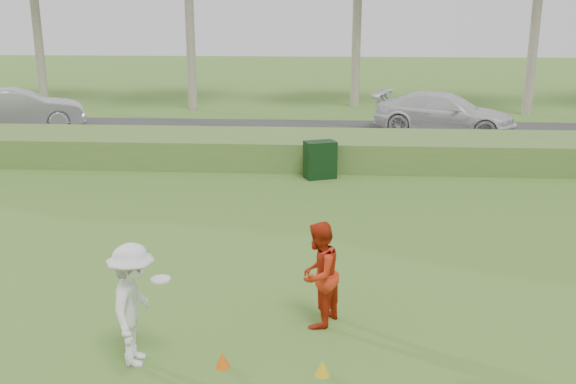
# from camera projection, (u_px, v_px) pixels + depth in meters

# --- Properties ---
(ground) EXTENTS (120.00, 120.00, 0.00)m
(ground) POSITION_uv_depth(u_px,v_px,m) (269.00, 354.00, 9.28)
(ground) COLOR #3E6A23
(ground) RESTS_ON ground
(reed_strip) EXTENTS (80.00, 3.00, 0.90)m
(reed_strip) POSITION_uv_depth(u_px,v_px,m) (305.00, 149.00, 20.67)
(reed_strip) COLOR #4C722D
(reed_strip) RESTS_ON ground
(park_road) EXTENTS (80.00, 6.00, 0.06)m
(park_road) POSITION_uv_depth(u_px,v_px,m) (310.00, 133.00, 25.58)
(park_road) COLOR #2D2D2D
(park_road) RESTS_ON ground
(player_white) EXTENTS (0.90, 1.18, 1.77)m
(player_white) POSITION_uv_depth(u_px,v_px,m) (134.00, 305.00, 8.84)
(player_white) COLOR white
(player_white) RESTS_ON ground
(player_red) EXTENTS (0.93, 1.01, 1.69)m
(player_red) POSITION_uv_depth(u_px,v_px,m) (319.00, 274.00, 9.94)
(player_red) COLOR red
(player_red) RESTS_ON ground
(cone_orange) EXTENTS (0.21, 0.21, 0.23)m
(cone_orange) POSITION_uv_depth(u_px,v_px,m) (222.00, 360.00, 8.91)
(cone_orange) COLOR #E25D0B
(cone_orange) RESTS_ON ground
(cone_yellow) EXTENTS (0.21, 0.21, 0.23)m
(cone_yellow) POSITION_uv_depth(u_px,v_px,m) (322.00, 368.00, 8.71)
(cone_yellow) COLOR gold
(cone_yellow) RESTS_ON ground
(utility_cabinet) EXTENTS (1.02, 0.84, 1.10)m
(utility_cabinet) POSITION_uv_depth(u_px,v_px,m) (320.00, 160.00, 18.79)
(utility_cabinet) COLOR black
(utility_cabinet) RESTS_ON ground
(car_mid) EXTENTS (5.24, 3.66, 1.64)m
(car_mid) POSITION_uv_depth(u_px,v_px,m) (20.00, 109.00, 26.01)
(car_mid) COLOR #B7B7BB
(car_mid) RESTS_ON park_road
(car_right) EXTENTS (5.92, 3.97, 1.59)m
(car_right) POSITION_uv_depth(u_px,v_px,m) (444.00, 113.00, 25.19)
(car_right) COLOR silver
(car_right) RESTS_ON park_road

